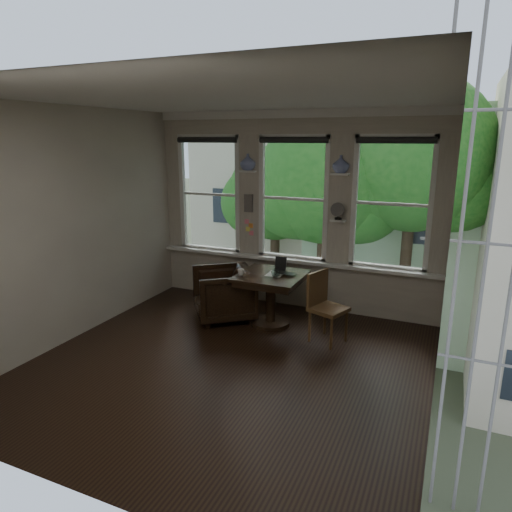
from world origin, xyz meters
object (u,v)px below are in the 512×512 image
at_px(side_chair_right, 329,309).
at_px(laptop, 282,274).
at_px(table, 271,300).
at_px(armchair_left, 224,294).
at_px(mug, 241,272).

distance_m(side_chair_right, laptop, 0.85).
bearing_deg(table, laptop, 9.75).
bearing_deg(armchair_left, mug, 29.83).
relative_size(laptop, mug, 3.82).
bearing_deg(side_chair_right, table, 96.05).
distance_m(table, side_chair_right, 0.93).
xyz_separation_m(armchair_left, laptop, (0.87, 0.09, 0.38)).
distance_m(table, armchair_left, 0.72).
distance_m(armchair_left, laptop, 0.95).
bearing_deg(side_chair_right, mug, 108.99).
bearing_deg(armchair_left, table, 56.55).
relative_size(table, armchair_left, 1.07).
bearing_deg(armchair_left, side_chair_right, 45.86).
height_order(laptop, mug, mug).
xyz_separation_m(table, mug, (-0.37, -0.20, 0.42)).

